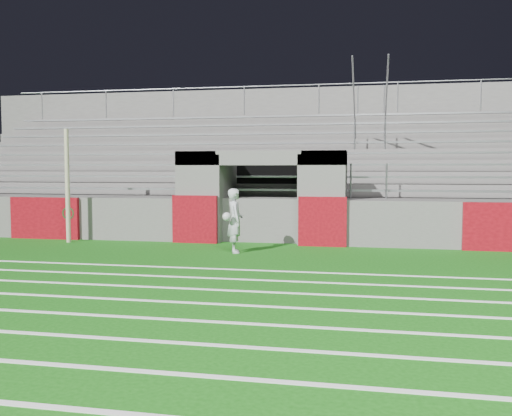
# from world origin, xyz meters

# --- Properties ---
(ground) EXTENTS (90.00, 90.00, 0.00)m
(ground) POSITION_xyz_m (0.00, 0.00, 0.00)
(ground) COLOR #12540E
(ground) RESTS_ON ground
(field_post) EXTENTS (0.13, 0.13, 3.22)m
(field_post) POSITION_xyz_m (-5.40, 2.37, 1.61)
(field_post) COLOR #BBB38B
(field_post) RESTS_ON ground
(field_markings) EXTENTS (28.00, 8.09, 0.01)m
(field_markings) POSITION_xyz_m (0.00, -5.00, 0.01)
(field_markings) COLOR white
(field_markings) RESTS_ON ground
(stadium_structure) EXTENTS (26.00, 8.48, 5.42)m
(stadium_structure) POSITION_xyz_m (0.00, 7.97, 1.49)
(stadium_structure) COLOR #555350
(stadium_structure) RESTS_ON ground
(goalkeeper_with_ball) EXTENTS (0.57, 0.76, 1.61)m
(goalkeeper_with_ball) POSITION_xyz_m (-0.25, 1.36, 0.81)
(goalkeeper_with_ball) COLOR #B4B9BF
(goalkeeper_with_ball) RESTS_ON ground
(hose_coil) EXTENTS (0.48, 0.13, 0.49)m
(hose_coil) POSITION_xyz_m (-5.69, 2.93, 0.76)
(hose_coil) COLOR #0D4116
(hose_coil) RESTS_ON ground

